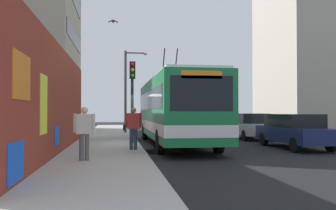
{
  "coord_description": "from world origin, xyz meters",
  "views": [
    {
      "loc": [
        -17.25,
        1.14,
        1.69
      ],
      "look_at": [
        2.73,
        -1.81,
        2.07
      ],
      "focal_mm": 37.74,
      "sensor_mm": 36.0,
      "label": 1
    }
  ],
  "objects_px": {
    "parked_car_navy": "(294,130)",
    "parked_car_white": "(219,122)",
    "parked_car_black": "(202,121)",
    "traffic_light": "(132,88)",
    "pedestrian_near_wall": "(84,129)",
    "street_lamp": "(128,85)",
    "city_bus": "(174,108)",
    "parked_car_silver": "(248,125)",
    "pedestrian_at_curb": "(133,125)"
  },
  "relations": [
    {
      "from": "parked_car_navy",
      "to": "parked_car_white",
      "type": "xyz_separation_m",
      "value": [
        11.96,
        0.0,
        -0.0
      ]
    },
    {
      "from": "parked_car_white",
      "to": "parked_car_black",
      "type": "xyz_separation_m",
      "value": [
        5.56,
        0.0,
        -0.0
      ]
    },
    {
      "from": "parked_car_white",
      "to": "traffic_light",
      "type": "relative_size",
      "value": 1.14
    },
    {
      "from": "pedestrian_near_wall",
      "to": "traffic_light",
      "type": "bearing_deg",
      "value": -16.67
    },
    {
      "from": "parked_car_white",
      "to": "street_lamp",
      "type": "height_order",
      "value": "street_lamp"
    },
    {
      "from": "city_bus",
      "to": "pedestrian_near_wall",
      "type": "height_order",
      "value": "city_bus"
    },
    {
      "from": "parked_car_black",
      "to": "pedestrian_near_wall",
      "type": "bearing_deg",
      "value": 156.85
    },
    {
      "from": "traffic_light",
      "to": "street_lamp",
      "type": "bearing_deg",
      "value": -0.65
    },
    {
      "from": "street_lamp",
      "to": "traffic_light",
      "type": "bearing_deg",
      "value": 179.35
    },
    {
      "from": "city_bus",
      "to": "parked_car_silver",
      "type": "distance_m",
      "value": 6.22
    },
    {
      "from": "parked_car_navy",
      "to": "pedestrian_near_wall",
      "type": "distance_m",
      "value": 9.91
    },
    {
      "from": "city_bus",
      "to": "traffic_light",
      "type": "xyz_separation_m",
      "value": [
        -0.31,
        2.15,
        1.0
      ]
    },
    {
      "from": "pedestrian_near_wall",
      "to": "street_lamp",
      "type": "relative_size",
      "value": 0.28
    },
    {
      "from": "parked_car_navy",
      "to": "traffic_light",
      "type": "height_order",
      "value": "traffic_light"
    },
    {
      "from": "parked_car_white",
      "to": "street_lamp",
      "type": "xyz_separation_m",
      "value": [
        -1.16,
        7.25,
        2.81
      ]
    },
    {
      "from": "parked_car_white",
      "to": "pedestrian_near_wall",
      "type": "relative_size",
      "value": 2.71
    },
    {
      "from": "pedestrian_at_curb",
      "to": "pedestrian_near_wall",
      "type": "relative_size",
      "value": 1.01
    },
    {
      "from": "city_bus",
      "to": "street_lamp",
      "type": "relative_size",
      "value": 1.93
    },
    {
      "from": "city_bus",
      "to": "street_lamp",
      "type": "xyz_separation_m",
      "value": [
        8.38,
        2.05,
        1.78
      ]
    },
    {
      "from": "parked_car_white",
      "to": "traffic_light",
      "type": "xyz_separation_m",
      "value": [
        -9.85,
        7.35,
        2.03
      ]
    },
    {
      "from": "parked_car_silver",
      "to": "pedestrian_near_wall",
      "type": "height_order",
      "value": "pedestrian_near_wall"
    },
    {
      "from": "pedestrian_near_wall",
      "to": "parked_car_silver",
      "type": "bearing_deg",
      "value": -43.82
    },
    {
      "from": "pedestrian_near_wall",
      "to": "street_lamp",
      "type": "distance_m",
      "value": 14.97
    },
    {
      "from": "parked_car_black",
      "to": "pedestrian_near_wall",
      "type": "height_order",
      "value": "pedestrian_near_wall"
    },
    {
      "from": "street_lamp",
      "to": "city_bus",
      "type": "bearing_deg",
      "value": -166.24
    },
    {
      "from": "city_bus",
      "to": "traffic_light",
      "type": "distance_m",
      "value": 2.39
    },
    {
      "from": "parked_car_navy",
      "to": "pedestrian_at_curb",
      "type": "relative_size",
      "value": 2.77
    },
    {
      "from": "parked_car_navy",
      "to": "street_lamp",
      "type": "relative_size",
      "value": 0.79
    },
    {
      "from": "parked_car_navy",
      "to": "parked_car_black",
      "type": "distance_m",
      "value": 17.52
    },
    {
      "from": "parked_car_navy",
      "to": "traffic_light",
      "type": "distance_m",
      "value": 7.91
    },
    {
      "from": "city_bus",
      "to": "parked_car_navy",
      "type": "relative_size",
      "value": 2.45
    },
    {
      "from": "city_bus",
      "to": "pedestrian_near_wall",
      "type": "xyz_separation_m",
      "value": [
        -6.26,
        3.93,
        -0.71
      ]
    },
    {
      "from": "city_bus",
      "to": "street_lamp",
      "type": "bearing_deg",
      "value": 13.76
    },
    {
      "from": "parked_car_white",
      "to": "street_lamp",
      "type": "relative_size",
      "value": 0.76
    },
    {
      "from": "parked_car_silver",
      "to": "pedestrian_at_curb",
      "type": "bearing_deg",
      "value": 131.48
    },
    {
      "from": "city_bus",
      "to": "parked_car_silver",
      "type": "bearing_deg",
      "value": -57.94
    },
    {
      "from": "parked_car_white",
      "to": "pedestrian_at_curb",
      "type": "height_order",
      "value": "pedestrian_at_curb"
    },
    {
      "from": "parked_car_white",
      "to": "pedestrian_near_wall",
      "type": "xyz_separation_m",
      "value": [
        -15.8,
        9.13,
        0.31
      ]
    },
    {
      "from": "parked_car_silver",
      "to": "pedestrian_at_curb",
      "type": "height_order",
      "value": "pedestrian_at_curb"
    },
    {
      "from": "parked_car_navy",
      "to": "parked_car_silver",
      "type": "relative_size",
      "value": 1.02
    },
    {
      "from": "parked_car_black",
      "to": "city_bus",
      "type": "bearing_deg",
      "value": 161.0
    },
    {
      "from": "city_bus",
      "to": "parked_car_white",
      "type": "bearing_deg",
      "value": -28.59
    },
    {
      "from": "street_lamp",
      "to": "parked_car_white",
      "type": "bearing_deg",
      "value": -80.87
    },
    {
      "from": "parked_car_black",
      "to": "pedestrian_near_wall",
      "type": "distance_m",
      "value": 23.24
    },
    {
      "from": "parked_car_silver",
      "to": "parked_car_black",
      "type": "xyz_separation_m",
      "value": [
        11.85,
        0.0,
        -0.0
      ]
    },
    {
      "from": "city_bus",
      "to": "pedestrian_at_curb",
      "type": "distance_m",
      "value": 4.08
    },
    {
      "from": "parked_car_navy",
      "to": "parked_car_white",
      "type": "height_order",
      "value": "same"
    },
    {
      "from": "parked_car_navy",
      "to": "traffic_light",
      "type": "bearing_deg",
      "value": 74.01
    },
    {
      "from": "city_bus",
      "to": "parked_car_white",
      "type": "xyz_separation_m",
      "value": [
        9.54,
        -5.2,
        -1.02
      ]
    },
    {
      "from": "city_bus",
      "to": "parked_car_black",
      "type": "distance_m",
      "value": 16.01
    }
  ]
}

